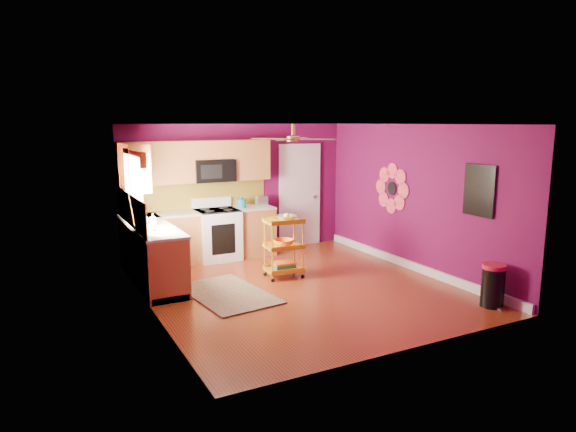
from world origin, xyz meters
TOP-DOWN VIEW (x-y plane):
  - ground at (0.00, 0.00)m, footprint 5.00×5.00m
  - room_envelope at (0.03, 0.00)m, footprint 4.54×5.04m
  - lower_cabinets at (-1.35, 1.82)m, footprint 2.81×2.31m
  - electric_range at (-0.55, 2.17)m, footprint 0.76×0.66m
  - upper_cabinetry at (-1.24, 2.17)m, footprint 2.80×2.30m
  - left_window at (-2.22, 1.05)m, footprint 0.08×1.35m
  - panel_door at (1.35, 2.47)m, footprint 0.95×0.11m
  - right_wall_art at (2.23, -0.34)m, footprint 0.04×2.74m
  - ceiling_fan at (0.00, 0.20)m, footprint 1.01×1.01m
  - shag_rug at (-1.10, 0.20)m, footprint 1.22×1.77m
  - rolling_cart at (0.04, 0.60)m, footprint 0.63×0.48m
  - trash_can at (1.99, -1.96)m, footprint 0.41×0.41m
  - teal_kettle at (-0.04, 2.21)m, footprint 0.18×0.18m
  - toaster at (0.40, 2.26)m, footprint 0.22×0.15m
  - soap_bottle_a at (-1.91, 1.29)m, footprint 0.08×0.09m
  - soap_bottle_b at (-2.00, 1.44)m, footprint 0.13×0.13m
  - counter_dish at (-1.97, 2.08)m, footprint 0.27×0.27m
  - counter_cup at (-2.03, 0.84)m, footprint 0.12×0.12m

SIDE VIEW (x-z plane):
  - ground at x=0.00m, z-range 0.00..0.00m
  - shag_rug at x=-1.10m, z-range 0.00..0.02m
  - trash_can at x=1.99m, z-range 0.00..0.60m
  - lower_cabinets at x=-1.35m, z-range -0.04..0.90m
  - electric_range at x=-0.55m, z-range -0.08..1.05m
  - rolling_cart at x=0.04m, z-range 0.01..1.09m
  - counter_dish at x=-1.97m, z-range 0.94..1.01m
  - counter_cup at x=-2.03m, z-range 0.94..1.03m
  - teal_kettle at x=-0.04m, z-range 0.92..1.13m
  - panel_door at x=1.35m, z-range -0.05..2.10m
  - soap_bottle_b at x=-2.00m, z-range 0.94..1.11m
  - toaster at x=0.40m, z-range 0.94..1.12m
  - soap_bottle_a at x=-1.91m, z-range 0.94..1.13m
  - right_wall_art at x=2.23m, z-range 0.92..1.96m
  - room_envelope at x=0.03m, z-range 0.37..2.89m
  - left_window at x=-2.22m, z-range 1.20..2.28m
  - upper_cabinetry at x=-1.24m, z-range 1.17..2.43m
  - ceiling_fan at x=0.00m, z-range 2.16..2.42m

